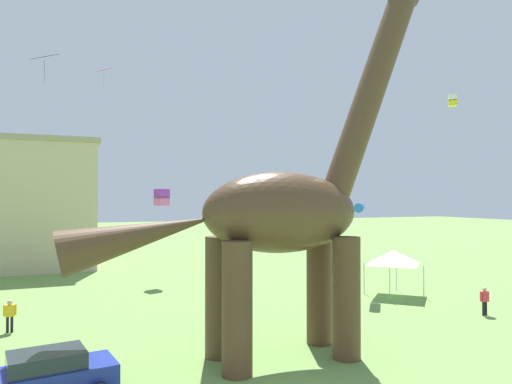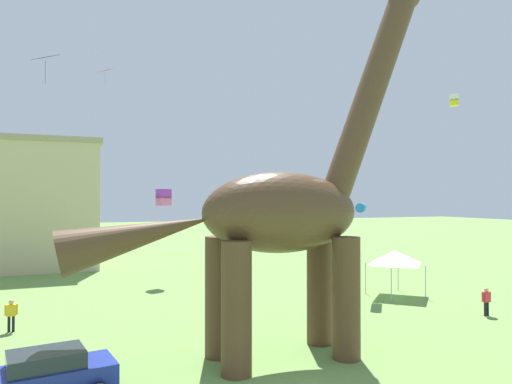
{
  "view_description": "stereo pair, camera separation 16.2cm",
  "coord_description": "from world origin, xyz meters",
  "views": [
    {
      "loc": [
        -6.44,
        -12.24,
        6.4
      ],
      "look_at": [
        1.16,
        6.23,
        6.7
      ],
      "focal_mm": 32.72,
      "sensor_mm": 36.0,
      "label": 1
    },
    {
      "loc": [
        -6.29,
        -12.3,
        6.4
      ],
      "look_at": [
        1.16,
        6.23,
        6.7
      ],
      "focal_mm": 32.72,
      "sensor_mm": 36.0,
      "label": 2
    }
  ],
  "objects": [
    {
      "name": "person_far_spectator",
      "position": [
        -8.83,
        12.98,
        0.95
      ],
      "size": [
        0.59,
        0.26,
        1.56
      ],
      "rotation": [
        0.0,
        0.0,
        5.74
      ],
      "color": "black",
      "rests_on": "ground_plane"
    },
    {
      "name": "kite_apex",
      "position": [
        -4.4,
        15.46,
        13.73
      ],
      "size": [
        0.89,
        0.96,
        1.01
      ],
      "color": "red"
    },
    {
      "name": "parked_sedan_left",
      "position": [
        -6.93,
        4.06,
        0.81
      ],
      "size": [
        4.42,
        2.4,
        1.55
      ],
      "rotation": [
        0.0,
        0.0,
        0.15
      ],
      "color": "navy",
      "rests_on": "ground_plane"
    },
    {
      "name": "kite_far_left",
      "position": [
        14.64,
        8.6,
        12.19
      ],
      "size": [
        0.65,
        0.65,
        0.66
      ],
      "color": "white"
    },
    {
      "name": "festival_canopy_tent",
      "position": [
        13.73,
        12.89,
        2.54
      ],
      "size": [
        3.15,
        3.15,
        3.0
      ],
      "color": "#B2B2B7",
      "rests_on": "ground_plane"
    },
    {
      "name": "person_vendor_side",
      "position": [
        14.96,
        6.72,
        0.94
      ],
      "size": [
        0.58,
        0.26,
        1.55
      ],
      "rotation": [
        0.0,
        0.0,
        6.28
      ],
      "color": "black",
      "rests_on": "ground_plane"
    },
    {
      "name": "kite_high_left",
      "position": [
        11.4,
        13.77,
        5.83
      ],
      "size": [
        2.28,
        2.2,
        0.64
      ],
      "color": "#287AE5"
    },
    {
      "name": "dinosaur_sculpture",
      "position": [
        1.65,
        4.82,
        5.86
      ],
      "size": [
        15.51,
        3.29,
        16.21
      ],
      "rotation": [
        0.0,
        0.0,
        0.41
      ],
      "color": "#513823",
      "rests_on": "ground_plane"
    },
    {
      "name": "kite_mid_center",
      "position": [
        0.51,
        23.76,
        6.53
      ],
      "size": [
        1.15,
        1.15,
        1.27
      ],
      "color": "purple"
    },
    {
      "name": "kite_near_high",
      "position": [
        -7.31,
        10.88,
        12.85
      ],
      "size": [
        1.26,
        1.29,
        1.38
      ],
      "color": "black"
    }
  ]
}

